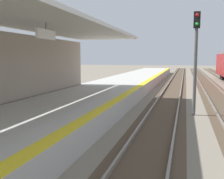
{
  "coord_description": "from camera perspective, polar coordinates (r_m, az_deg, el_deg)",
  "views": [
    {
      "loc": [
        2.96,
        1.26,
        2.94
      ],
      "look_at": [
        1.09,
        8.15,
        2.1
      ],
      "focal_mm": 43.51,
      "sensor_mm": 36.0,
      "label": 1
    }
  ],
  "objects": [
    {
      "name": "track_pair_middle",
      "position": [
        19.1,
        22.04,
        -2.51
      ],
      "size": [
        2.34,
        120.0,
        0.16
      ],
      "color": "#4C3D2D",
      "rests_on": "ground"
    },
    {
      "name": "rail_signal_post",
      "position": [
        14.33,
        17.2,
        7.41
      ],
      "size": [
        0.32,
        0.34,
        5.2
      ],
      "color": "#4C4C4C",
      "rests_on": "ground"
    },
    {
      "name": "station_platform",
      "position": [
        15.91,
        -5.09,
        -2.33
      ],
      "size": [
        5.0,
        80.0,
        0.91
      ],
      "color": "#B7B5AD",
      "rests_on": "ground"
    },
    {
      "name": "track_pair_nearest_platform",
      "position": [
        18.99,
        11.8,
        -2.21
      ],
      "size": [
        2.34,
        120.0,
        0.16
      ],
      "color": "#4C3D2D",
      "rests_on": "ground"
    }
  ]
}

